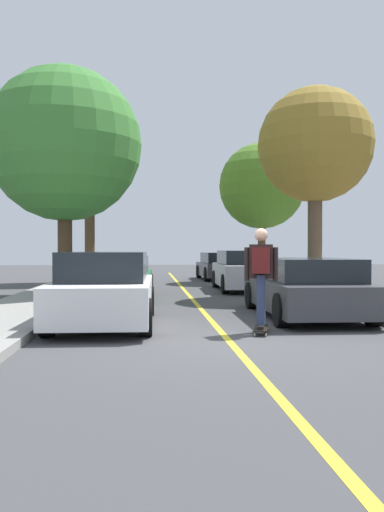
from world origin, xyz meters
The scene contains 15 objects.
ground centered at (0.00, 0.00, 0.00)m, with size 80.00×80.00×0.00m, color #424244.
center_line centered at (0.00, 4.00, 0.00)m, with size 0.12×39.20×0.01m, color gold.
parked_car_left_nearest centered at (-2.10, 1.95, 0.68)m, with size 1.91×4.21×1.40m.
parked_car_left_near centered at (-2.10, 7.48, 0.63)m, with size 1.98×4.41×1.25m.
parked_car_right_nearest centered at (2.10, 2.79, 0.63)m, with size 2.04×4.52×1.26m.
parked_car_right_near centered at (2.10, 9.98, 0.70)m, with size 2.01×4.39×1.40m.
parked_car_right_far centered at (2.10, 16.36, 0.64)m, with size 1.93×4.22×1.29m.
street_tree_left_nearest centered at (-3.75, 7.64, 4.56)m, with size 4.57×4.57×6.72m.
street_tree_left_near centered at (-3.75, 14.28, 4.91)m, with size 3.61×3.61×6.62m.
street_tree_right_nearest centered at (3.75, 7.21, 4.56)m, with size 3.46×3.46×6.19m.
street_tree_right_near centered at (3.75, 14.62, 4.24)m, with size 3.79×3.79×6.01m.
fire_hydrant centered at (3.60, 4.79, 0.49)m, with size 0.20×0.20×0.70m.
streetlamp centered at (3.85, 7.46, 3.63)m, with size 0.36×0.24×6.16m.
skateboard centered at (0.67, 0.67, 0.09)m, with size 0.42×0.87×0.10m.
skateboarder centered at (0.66, 0.64, 1.08)m, with size 0.58×0.70×1.71m.
Camera 1 is at (-1.27, -8.19, 1.46)m, focal length 36.63 mm.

